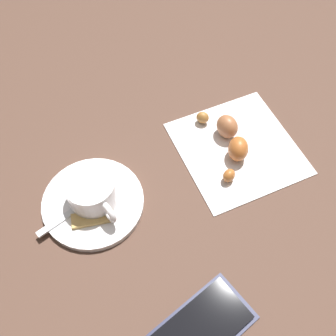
{
  "coord_description": "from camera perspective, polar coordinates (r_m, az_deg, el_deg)",
  "views": [
    {
      "loc": [
        -0.13,
        -0.27,
        0.51
      ],
      "look_at": [
        0.0,
        0.01,
        0.02
      ],
      "focal_mm": 42.44,
      "sensor_mm": 36.0,
      "label": 1
    }
  ],
  "objects": [
    {
      "name": "cell_phone",
      "position": [
        0.51,
        3.79,
        -22.75
      ],
      "size": [
        0.16,
        0.1,
        0.01
      ],
      "color": "#1A1D36",
      "rests_on": "ground"
    },
    {
      "name": "croissant",
      "position": [
        0.61,
        8.91,
        4.2
      ],
      "size": [
        0.07,
        0.14,
        0.04
      ],
      "color": "#A75D28",
      "rests_on": "napkin"
    },
    {
      "name": "teaspoon",
      "position": [
        0.57,
        -10.89,
        -4.7
      ],
      "size": [
        0.13,
        0.04,
        0.01
      ],
      "color": "silver",
      "rests_on": "saucer"
    },
    {
      "name": "espresso_cup",
      "position": [
        0.55,
        -10.82,
        -3.33
      ],
      "size": [
        0.07,
        0.09,
        0.05
      ],
      "color": "white",
      "rests_on": "saucer"
    },
    {
      "name": "napkin",
      "position": [
        0.63,
        9.73,
        3.17
      ],
      "size": [
        0.18,
        0.19,
        0.0
      ],
      "primitive_type": "cube",
      "rotation": [
        0.0,
        0.0,
        -0.03
      ],
      "color": "white",
      "rests_on": "ground"
    },
    {
      "name": "saucer",
      "position": [
        0.58,
        -10.68,
        -4.9
      ],
      "size": [
        0.14,
        0.14,
        0.01
      ],
      "primitive_type": "cylinder",
      "color": "white",
      "rests_on": "ground"
    },
    {
      "name": "sugar_packet",
      "position": [
        0.56,
        -10.78,
        -7.06
      ],
      "size": [
        0.06,
        0.03,
        0.01
      ],
      "primitive_type": "cube",
      "rotation": [
        0.0,
        0.0,
        6.04
      ],
      "color": "tan",
      "rests_on": "saucer"
    },
    {
      "name": "ground_plane",
      "position": [
        0.59,
        -0.06,
        -1.38
      ],
      "size": [
        1.8,
        1.8,
        0.0
      ],
      "primitive_type": "plane",
      "color": "#4B3328"
    }
  ]
}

